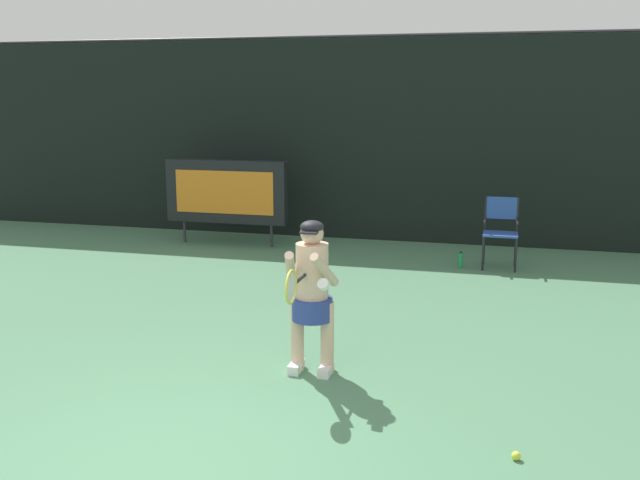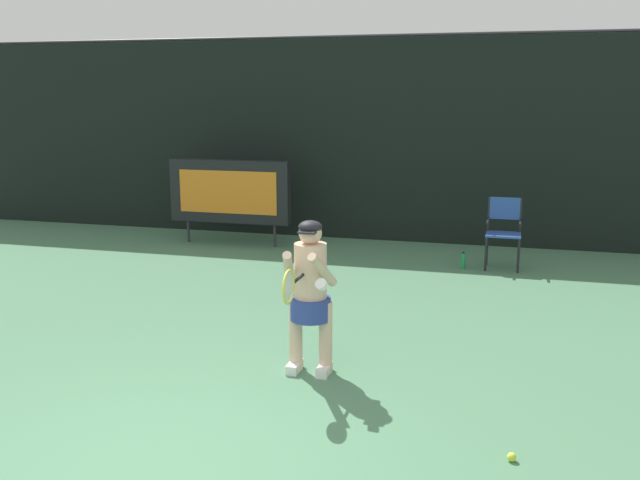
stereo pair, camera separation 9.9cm
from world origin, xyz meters
The scene contains 7 objects.
backdrop_screen centered at (0.00, 8.50, 1.81)m, with size 18.00×0.12×3.66m.
scoreboard centered at (-2.41, 7.38, 0.95)m, with size 2.20×0.21×1.50m.
umpire_chair centered at (2.29, 6.86, 0.62)m, with size 0.52×0.44×1.08m.
water_bottle centered at (1.72, 6.64, 0.12)m, with size 0.07×0.07×0.27m.
tennis_player centered at (0.58, 2.08, 0.82)m, with size 0.52×0.59×1.49m.
tennis_racket centered at (0.55, 1.53, 1.00)m, with size 0.03×0.60×0.31m.
tennis_ball_loose centered at (2.49, 0.81, 0.03)m, with size 0.07×0.07×0.07m.
Camera 1 is at (2.29, -4.21, 2.67)m, focal length 39.96 mm.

